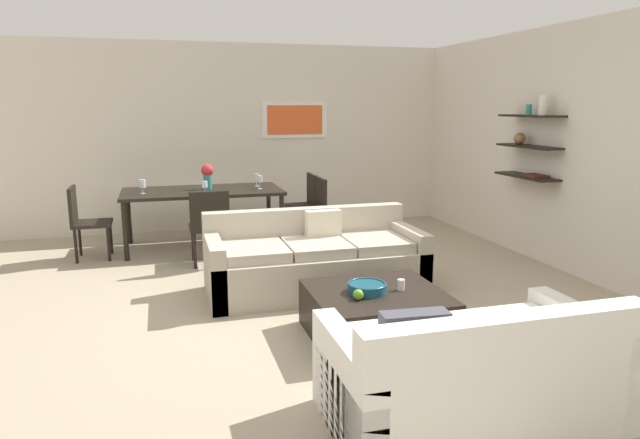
# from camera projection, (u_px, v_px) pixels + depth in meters

# --- Properties ---
(ground_plane) EXTENTS (18.00, 18.00, 0.00)m
(ground_plane) POSITION_uv_depth(u_px,v_px,m) (309.00, 302.00, 5.29)
(ground_plane) COLOR tan
(back_wall_unit) EXTENTS (8.40, 0.09, 2.70)m
(back_wall_unit) POSITION_uv_depth(u_px,v_px,m) (268.00, 137.00, 8.43)
(back_wall_unit) COLOR silver
(back_wall_unit) RESTS_ON ground
(right_wall_shelf_unit) EXTENTS (0.34, 8.20, 2.70)m
(right_wall_shelf_unit) POSITION_uv_depth(u_px,v_px,m) (552.00, 147.00, 6.40)
(right_wall_shelf_unit) COLOR silver
(right_wall_shelf_unit) RESTS_ON ground
(sofa_beige) EXTENTS (2.11, 0.90, 0.78)m
(sofa_beige) POSITION_uv_depth(u_px,v_px,m) (315.00, 262.00, 5.59)
(sofa_beige) COLOR #B2A893
(sofa_beige) RESTS_ON ground
(loveseat_white) EXTENTS (1.67, 0.90, 0.78)m
(loveseat_white) POSITION_uv_depth(u_px,v_px,m) (472.00, 375.00, 3.26)
(loveseat_white) COLOR white
(loveseat_white) RESTS_ON ground
(coffee_table) EXTENTS (1.04, 0.96, 0.38)m
(coffee_table) POSITION_uv_depth(u_px,v_px,m) (376.00, 314.00, 4.48)
(coffee_table) COLOR black
(coffee_table) RESTS_ON ground
(decorative_bowl) EXTENTS (0.31, 0.31, 0.08)m
(decorative_bowl) POSITION_uv_depth(u_px,v_px,m) (367.00, 287.00, 4.41)
(decorative_bowl) COLOR navy
(decorative_bowl) RESTS_ON coffee_table
(candle_jar) EXTENTS (0.06, 0.06, 0.09)m
(candle_jar) POSITION_uv_depth(u_px,v_px,m) (401.00, 285.00, 4.47)
(candle_jar) COLOR silver
(candle_jar) RESTS_ON coffee_table
(apple_on_coffee_table) EXTENTS (0.08, 0.08, 0.08)m
(apple_on_coffee_table) POSITION_uv_depth(u_px,v_px,m) (358.00, 295.00, 4.25)
(apple_on_coffee_table) COLOR #669E2D
(apple_on_coffee_table) RESTS_ON coffee_table
(dining_table) EXTENTS (2.01, 1.02, 0.75)m
(dining_table) POSITION_uv_depth(u_px,v_px,m) (203.00, 195.00, 7.25)
(dining_table) COLOR black
(dining_table) RESTS_ON ground
(dining_chair_left_near) EXTENTS (0.44, 0.44, 0.88)m
(dining_chair_left_near) POSITION_uv_depth(u_px,v_px,m) (84.00, 218.00, 6.69)
(dining_chair_left_near) COLOR black
(dining_chair_left_near) RESTS_ON ground
(dining_chair_right_near) EXTENTS (0.44, 0.44, 0.88)m
(dining_chair_right_near) POSITION_uv_depth(u_px,v_px,m) (313.00, 206.00, 7.45)
(dining_chair_right_near) COLOR black
(dining_chair_right_near) RESTS_ON ground
(dining_chair_foot) EXTENTS (0.44, 0.44, 0.88)m
(dining_chair_foot) POSITION_uv_depth(u_px,v_px,m) (209.00, 223.00, 6.43)
(dining_chair_foot) COLOR black
(dining_chair_foot) RESTS_ON ground
(dining_chair_right_far) EXTENTS (0.44, 0.44, 0.88)m
(dining_chair_right_far) POSITION_uv_depth(u_px,v_px,m) (304.00, 201.00, 7.88)
(dining_chair_right_far) COLOR black
(dining_chair_right_far) RESTS_ON ground
(wine_glass_left_near) EXTENTS (0.08, 0.08, 0.18)m
(wine_glass_left_near) POSITION_uv_depth(u_px,v_px,m) (142.00, 184.00, 6.90)
(wine_glass_left_near) COLOR silver
(wine_glass_left_near) RESTS_ON dining_table
(wine_glass_right_far) EXTENTS (0.07, 0.07, 0.17)m
(wine_glass_right_far) POSITION_uv_depth(u_px,v_px,m) (257.00, 177.00, 7.53)
(wine_glass_right_far) COLOR silver
(wine_glass_right_far) RESTS_ON dining_table
(wine_glass_right_near) EXTENTS (0.07, 0.07, 0.18)m
(wine_glass_right_near) POSITION_uv_depth(u_px,v_px,m) (260.00, 179.00, 7.29)
(wine_glass_right_near) COLOR silver
(wine_glass_right_near) RESTS_ON dining_table
(wine_glass_foot) EXTENTS (0.07, 0.07, 0.17)m
(wine_glass_foot) POSITION_uv_depth(u_px,v_px,m) (205.00, 185.00, 6.79)
(wine_glass_foot) COLOR silver
(wine_glass_foot) RESTS_ON dining_table
(centerpiece_vase) EXTENTS (0.16, 0.16, 0.33)m
(centerpiece_vase) POSITION_uv_depth(u_px,v_px,m) (207.00, 174.00, 7.27)
(centerpiece_vase) COLOR teal
(centerpiece_vase) RESTS_ON dining_table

